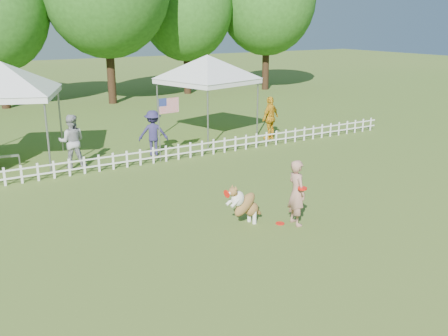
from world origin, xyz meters
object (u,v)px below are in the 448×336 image
at_px(canopy_tent_right, 208,97).
at_px(spectator_b, 153,133).
at_px(canopy_tent_left, 6,115).
at_px(frisbee_on_turf, 280,223).
at_px(dog, 245,204).
at_px(flag_pole, 159,130).
at_px(handler, 297,193).
at_px(spectator_a, 72,141).
at_px(spectator_c, 270,118).

distance_m(canopy_tent_right, spectator_b, 3.90).
bearing_deg(canopy_tent_left, canopy_tent_right, 22.05).
relative_size(frisbee_on_turf, spectator_b, 0.13).
height_order(dog, flag_pole, flag_pole).
xyz_separation_m(handler, frisbee_on_turf, (-0.33, 0.20, -0.83)).
xyz_separation_m(canopy_tent_right, spectator_a, (-6.47, -1.91, -0.80)).
xyz_separation_m(canopy_tent_right, flag_pole, (-3.53, -2.75, -0.57)).
relative_size(dog, spectator_c, 0.60).
bearing_deg(spectator_c, canopy_tent_right, -62.76).
bearing_deg(handler, canopy_tent_left, 35.80).
distance_m(frisbee_on_turf, canopy_tent_right, 10.40).
relative_size(canopy_tent_right, spectator_a, 1.85).
xyz_separation_m(canopy_tent_left, spectator_c, (10.29, -1.67, -0.85)).
distance_m(dog, spectator_b, 7.58).
bearing_deg(canopy_tent_left, spectator_a, -23.14).
height_order(handler, flag_pole, flag_pole).
xyz_separation_m(flag_pole, spectator_a, (-2.94, 0.84, -0.23)).
xyz_separation_m(spectator_a, spectator_b, (3.10, 0.14, -0.08)).
height_order(canopy_tent_left, spectator_c, canopy_tent_left).
bearing_deg(canopy_tent_left, spectator_b, 2.90).
height_order(handler, dog, handler).
xyz_separation_m(handler, canopy_tent_right, (2.98, 9.91, 0.90)).
bearing_deg(dog, flag_pole, 76.29).
bearing_deg(handler, frisbee_on_turf, 65.68).
height_order(dog, canopy_tent_right, canopy_tent_right).
xyz_separation_m(dog, spectator_b, (0.75, 7.54, 0.31)).
relative_size(canopy_tent_right, spectator_c, 1.88).
relative_size(canopy_tent_left, spectator_c, 1.91).
relative_size(dog, spectator_b, 0.64).
distance_m(dog, flag_pole, 6.61).
height_order(frisbee_on_turf, spectator_c, spectator_c).
bearing_deg(spectator_a, spectator_c, -161.11).
relative_size(handler, spectator_a, 0.90).
bearing_deg(flag_pole, spectator_c, 2.60).
bearing_deg(spectator_b, handler, 116.31).
relative_size(flag_pole, spectator_a, 1.25).
relative_size(canopy_tent_left, flag_pole, 1.51).
relative_size(frisbee_on_turf, spectator_a, 0.12).
height_order(frisbee_on_turf, canopy_tent_right, canopy_tent_right).
bearing_deg(flag_pole, canopy_tent_right, 31.56).
bearing_deg(dog, frisbee_on_turf, -35.47).
relative_size(frisbee_on_turf, canopy_tent_left, 0.06).
distance_m(handler, spectator_a, 8.73).
bearing_deg(frisbee_on_turf, canopy_tent_right, 71.18).
height_order(flag_pole, spectator_a, flag_pole).
height_order(canopy_tent_left, canopy_tent_right, canopy_tent_left).
distance_m(canopy_tent_right, flag_pole, 4.51).
distance_m(frisbee_on_turf, spectator_c, 9.54).
xyz_separation_m(canopy_tent_right, spectator_c, (2.04, -1.87, -0.82)).
bearing_deg(spectator_b, canopy_tent_right, -128.72).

